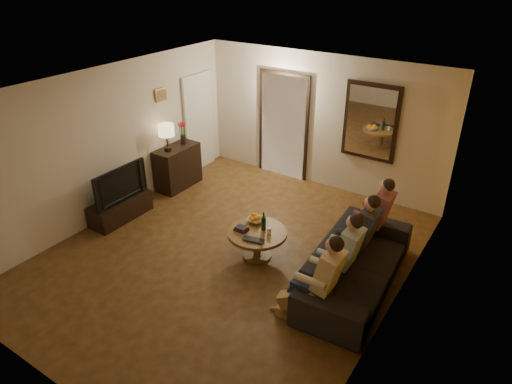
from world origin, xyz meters
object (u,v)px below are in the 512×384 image
Objects in this scene: tv at (117,183)px; person_d at (375,219)px; person_c at (360,237)px; laptop at (252,242)px; tv_stand at (121,209)px; dresser at (178,167)px; wine_bottle at (264,221)px; table_lamp at (167,138)px; person_a at (323,282)px; coffee_table at (257,244)px; dog at (297,301)px; sofa at (357,264)px; bowl at (255,220)px; person_b at (343,258)px.

tv is 4.32m from person_d.
person_c reaches higher than laptop.
person_d is at bearing 19.54° from tv_stand.
dresser reaches higher than wine_bottle.
person_d is 1.70m from wine_bottle.
person_a is at bearing -21.99° from table_lamp.
table_lamp reaches higher than person_c.
table_lamp is 0.60× the size of coffee_table.
dresser is at bearing 0.00° from tv.
tv_stand is at bearing -180.00° from tv.
tv_stand is (0.00, -1.29, -0.92)m from table_lamp.
tv is at bearing -170.31° from wine_bottle.
dog is at bearing -27.83° from dresser.
sofa reaches higher than tv_stand.
coffee_table is at bearing -116.57° from wine_bottle.
sofa is 4.36× the size of dog.
bowl is at bearing 149.92° from person_a.
person_b is at bearing 157.77° from sofa.
person_c is (4.07, -0.67, 0.18)m from dresser.
wine_bottle is (-1.10, 0.95, 0.32)m from dog.
person_d is (4.07, 1.45, 0.41)m from tv_stand.
table_lamp reaches higher than person_a.
dresser reaches higher than sofa.
tv is at bearing 163.05° from dog.
sofa is 0.94m from person_a.
table_lamp is at bearing 143.55° from laptop.
person_b is 4.63× the size of bowl.
wine_bottle reaches higher than dog.
tv_stand is 4.10m from person_b.
table_lamp is 4.24m from person_b.
dog is 1.21m from laptop.
sofa is 1.51m from laptop.
person_b reaches higher than dog.
sofa is 0.94m from person_d.
sofa is at bearing 71.57° from person_b.
person_b reaches higher than bowl.
coffee_table is at bearing -161.23° from person_c.
laptop is (-1.33, -0.17, -0.14)m from person_b.
dresser is 0.72m from table_lamp.
person_a is at bearing -4.96° from tv_stand.
person_d is 1.84m from coffee_table.
coffee_table is (-1.53, -0.19, -0.13)m from sofa.
tv_stand is 0.46× the size of sofa.
person_c is 3.87× the size of wine_bottle.
tv_stand is 1.24× the size of coffee_table.
table_lamp reaches higher than laptop.
person_d reaches higher than tv_stand.
wine_bottle reaches higher than bowl.
wine_bottle reaches higher than coffee_table.
dresser is 0.78× the size of person_c.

